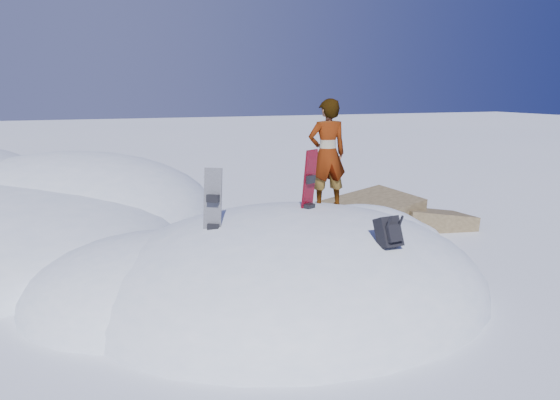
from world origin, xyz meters
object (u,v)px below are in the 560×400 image
object	(u,v)px
snowboard_red	(308,197)
snowboard_dark	(213,216)
backpack	(389,232)
person	(327,154)

from	to	relation	value
snowboard_red	snowboard_dark	xyz separation A→B (m)	(-1.75, -0.27, -0.14)
snowboard_red	backpack	distance (m)	1.78
snowboard_dark	backpack	world-z (taller)	snowboard_dark
backpack	person	distance (m)	2.40
snowboard_dark	person	world-z (taller)	person
backpack	snowboard_dark	bearing A→B (deg)	143.13
snowboard_red	backpack	world-z (taller)	snowboard_red
snowboard_dark	person	distance (m)	2.62
snowboard_red	backpack	bearing A→B (deg)	-103.21
snowboard_red	person	xyz separation A→B (m)	(0.62, 0.54, 0.65)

